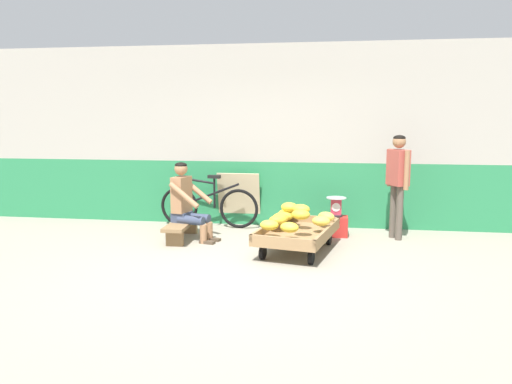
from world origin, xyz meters
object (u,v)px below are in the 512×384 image
(banana_cart, at_px, (298,234))
(plastic_crate, at_px, (336,226))
(low_bench, at_px, (182,226))
(weighing_scale, at_px, (336,206))
(sign_board, at_px, (239,199))
(bicycle_near_left, at_px, (208,205))
(customer_adult, at_px, (398,175))
(vendor_seated, at_px, (187,202))

(banana_cart, xyz_separation_m, plastic_crate, (0.51, 0.98, -0.09))
(low_bench, xyz_separation_m, weighing_scale, (2.24, 0.55, 0.25))
(sign_board, bearing_deg, bicycle_near_left, -156.19)
(weighing_scale, height_order, customer_adult, customer_adult)
(sign_board, bearing_deg, weighing_scale, -18.81)
(plastic_crate, bearing_deg, weighing_scale, -90.00)
(banana_cart, xyz_separation_m, vendor_seated, (-1.64, 0.40, 0.33))
(weighing_scale, bearing_deg, banana_cart, -117.43)
(bicycle_near_left, height_order, sign_board, sign_board)
(plastic_crate, bearing_deg, bicycle_near_left, 170.82)
(low_bench, relative_size, vendor_seated, 0.97)
(low_bench, distance_m, customer_adult, 3.24)
(vendor_seated, bearing_deg, banana_cart, -13.82)
(low_bench, distance_m, bicycle_near_left, 0.92)
(customer_adult, bearing_deg, vendor_seated, -170.01)
(sign_board, xyz_separation_m, customer_adult, (2.47, -0.58, 0.51))
(low_bench, bearing_deg, vendor_seated, -13.99)
(weighing_scale, relative_size, bicycle_near_left, 0.18)
(vendor_seated, relative_size, weighing_scale, 3.80)
(weighing_scale, xyz_separation_m, customer_adult, (0.88, -0.04, 0.50))
(sign_board, bearing_deg, banana_cart, -54.53)
(vendor_seated, relative_size, customer_adult, 0.75)
(bicycle_near_left, bearing_deg, weighing_scale, -9.21)
(low_bench, height_order, plastic_crate, plastic_crate)
(plastic_crate, bearing_deg, low_bench, -166.10)
(banana_cart, relative_size, plastic_crate, 4.40)
(low_bench, relative_size, bicycle_near_left, 0.67)
(banana_cart, distance_m, customer_adult, 1.82)
(bicycle_near_left, xyz_separation_m, customer_adult, (2.94, -0.37, 0.60))
(banana_cart, height_order, plastic_crate, banana_cart)
(low_bench, bearing_deg, weighing_scale, 13.87)
(vendor_seated, xyz_separation_m, sign_board, (0.56, 1.11, -0.13))
(low_bench, distance_m, vendor_seated, 0.38)
(bicycle_near_left, bearing_deg, sign_board, 23.81)
(plastic_crate, xyz_separation_m, weighing_scale, (-0.00, -0.00, 0.30))
(weighing_scale, bearing_deg, vendor_seated, -165.07)
(weighing_scale, relative_size, customer_adult, 0.20)
(plastic_crate, distance_m, bicycle_near_left, 2.10)
(customer_adult, bearing_deg, sign_board, 166.73)
(plastic_crate, relative_size, customer_adult, 0.24)
(low_bench, height_order, customer_adult, customer_adult)
(vendor_seated, distance_m, plastic_crate, 2.26)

